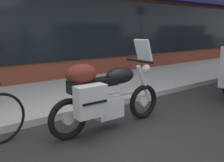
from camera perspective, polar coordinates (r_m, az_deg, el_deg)
The scene contains 2 objects.
ground_plane at distance 3.61m, azimuth 1.23°, elevation -13.51°, with size 80.00×80.00×0.00m, color #292929.
touring_motorcycle at distance 3.78m, azimuth -1.84°, elevation -2.77°, with size 2.06×0.64×1.38m.
Camera 1 is at (-2.08, -2.52, 1.54)m, focal length 40.23 mm.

